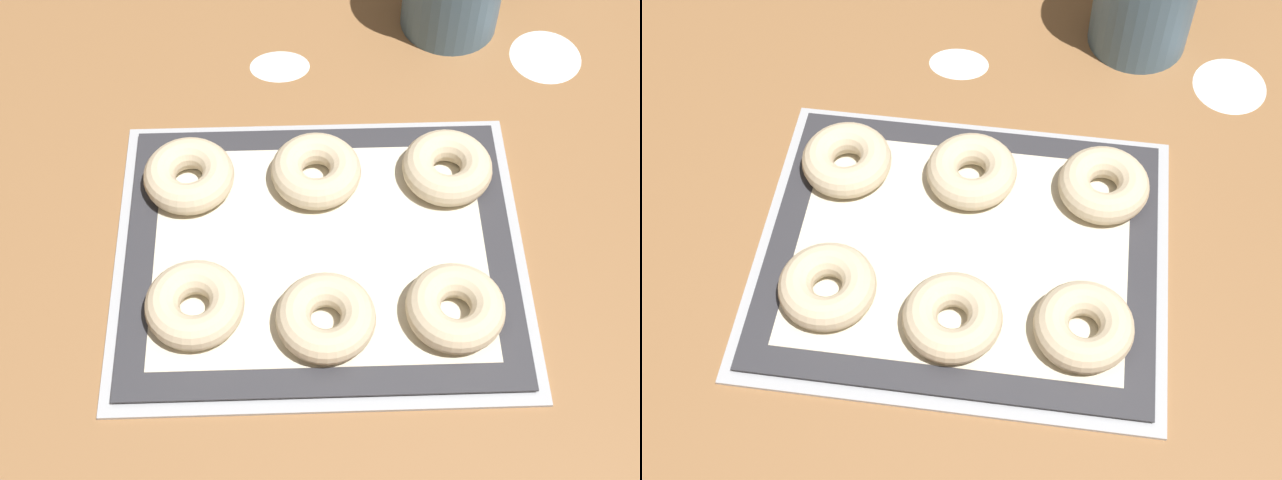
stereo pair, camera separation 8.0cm
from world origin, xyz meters
TOP-DOWN VIEW (x-y plane):
  - ground_plane at (0.00, 0.00)m, footprint 2.80×2.80m
  - baking_tray at (0.01, -0.02)m, footprint 0.41×0.34m
  - baking_mat at (0.01, -0.02)m, footprint 0.39×0.32m
  - bagel_front_left at (-0.11, -0.09)m, footprint 0.09×0.09m
  - bagel_front_center at (0.01, -0.10)m, footprint 0.09×0.09m
  - bagel_front_right at (0.13, -0.10)m, footprint 0.09×0.09m
  - bagel_back_left at (-0.13, 0.07)m, footprint 0.09×0.09m
  - bagel_back_center at (0.01, 0.07)m, footprint 0.09×0.09m
  - bagel_back_right at (0.14, 0.07)m, footprint 0.09×0.09m
  - flour_patch_near at (-0.03, 0.25)m, footprint 0.07×0.05m
  - flour_patch_far at (0.28, 0.26)m, footprint 0.08×0.09m

SIDE VIEW (x-z plane):
  - ground_plane at x=0.00m, z-range 0.00..0.00m
  - flour_patch_near at x=-0.03m, z-range 0.00..0.00m
  - flour_patch_far at x=0.28m, z-range 0.00..0.00m
  - baking_tray at x=0.01m, z-range 0.00..0.01m
  - baking_mat at x=0.01m, z-range 0.01..0.01m
  - bagel_front_left at x=-0.11m, z-range 0.01..0.04m
  - bagel_front_center at x=0.01m, z-range 0.01..0.04m
  - bagel_front_right at x=0.13m, z-range 0.01..0.04m
  - bagel_back_left at x=-0.13m, z-range 0.01..0.04m
  - bagel_back_center at x=0.01m, z-range 0.01..0.04m
  - bagel_back_right at x=0.14m, z-range 0.01..0.04m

